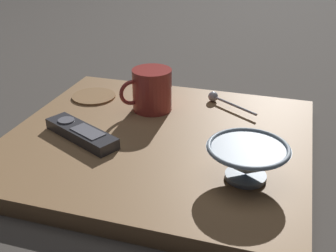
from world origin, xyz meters
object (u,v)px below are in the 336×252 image
object	(u,v)px
teaspoon	(218,99)
tv_remote_near	(81,133)
cereal_bowl	(247,160)
coffee_mug	(151,90)
drink_coaster	(94,96)

from	to	relation	value
teaspoon	tv_remote_near	bearing A→B (deg)	-42.02
cereal_bowl	teaspoon	size ratio (longest dim) A/B	1.12
coffee_mug	tv_remote_near	xyz separation A→B (m)	(0.18, -0.09, -0.04)
cereal_bowl	tv_remote_near	bearing A→B (deg)	-97.99
teaspoon	drink_coaster	world-z (taller)	teaspoon
cereal_bowl	coffee_mug	world-z (taller)	coffee_mug
cereal_bowl	tv_remote_near	world-z (taller)	cereal_bowl
coffee_mug	teaspoon	xyz separation A→B (m)	(-0.08, 0.14, -0.04)
coffee_mug	drink_coaster	bearing A→B (deg)	-99.34
cereal_bowl	coffee_mug	size ratio (longest dim) A/B	1.33
cereal_bowl	teaspoon	world-z (taller)	cereal_bowl
coffee_mug	tv_remote_near	world-z (taller)	coffee_mug
tv_remote_near	coffee_mug	bearing A→B (deg)	152.90
tv_remote_near	teaspoon	bearing A→B (deg)	137.98
cereal_bowl	coffee_mug	bearing A→B (deg)	-131.99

